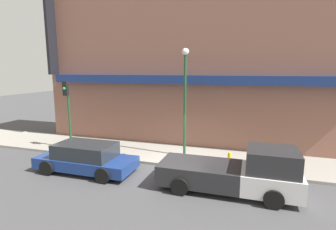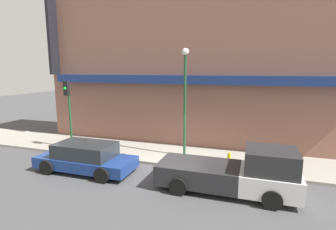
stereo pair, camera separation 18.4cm
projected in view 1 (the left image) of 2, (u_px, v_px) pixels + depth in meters
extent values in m
plane|color=#424244|center=(176.00, 168.00, 12.70)|extent=(80.00, 80.00, 0.00)
cube|color=gray|center=(185.00, 156.00, 14.27)|extent=(36.00, 3.37, 0.14)
cube|color=brown|center=(198.00, 67.00, 16.45)|extent=(19.80, 3.00, 9.68)
cube|color=navy|center=(191.00, 80.00, 14.88)|extent=(18.22, 0.60, 0.50)
cube|color=black|center=(51.00, 33.00, 17.10)|extent=(0.20, 0.80, 5.31)
cube|color=silver|center=(271.00, 181.00, 9.76)|extent=(2.14, 1.90, 0.79)
cube|color=#262628|center=(272.00, 160.00, 9.62)|extent=(1.81, 1.75, 0.83)
cube|color=#262628|center=(200.00, 172.00, 10.56)|extent=(3.20, 1.90, 0.79)
cylinder|color=black|center=(270.00, 178.00, 10.68)|extent=(0.68, 0.22, 0.68)
cylinder|color=black|center=(274.00, 199.00, 8.90)|extent=(0.68, 0.22, 0.68)
cylinder|color=black|center=(191.00, 169.00, 11.67)|extent=(0.68, 0.22, 0.68)
cylinder|color=black|center=(180.00, 186.00, 9.89)|extent=(0.68, 0.22, 0.68)
cube|color=navy|center=(86.00, 162.00, 12.18)|extent=(4.61, 1.83, 0.50)
cube|color=#23282D|center=(86.00, 150.00, 12.09)|extent=(2.68, 1.65, 0.65)
cylinder|color=black|center=(123.00, 161.00, 12.64)|extent=(0.68, 0.22, 0.68)
cylinder|color=black|center=(103.00, 175.00, 10.92)|extent=(0.68, 0.22, 0.68)
cylinder|color=black|center=(73.00, 155.00, 13.49)|extent=(0.68, 0.22, 0.68)
cylinder|color=black|center=(47.00, 168.00, 11.77)|extent=(0.68, 0.22, 0.68)
cylinder|color=yellow|center=(229.00, 160.00, 12.56)|extent=(0.17, 0.17, 0.53)
sphere|color=yellow|center=(230.00, 154.00, 12.50)|extent=(0.17, 0.17, 0.17)
cylinder|color=#1E4728|center=(185.00, 107.00, 13.63)|extent=(0.14, 0.14, 5.28)
sphere|color=silver|center=(185.00, 52.00, 13.15)|extent=(0.36, 0.36, 0.36)
cylinder|color=#1E4728|center=(69.00, 115.00, 15.07)|extent=(0.12, 0.12, 3.93)
cube|color=black|center=(66.00, 88.00, 14.65)|extent=(0.28, 0.20, 0.80)
sphere|color=green|center=(64.00, 89.00, 14.54)|extent=(0.16, 0.16, 0.16)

